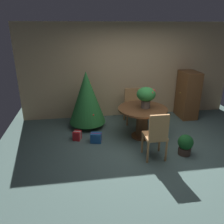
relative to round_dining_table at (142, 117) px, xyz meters
name	(u,v)px	position (x,y,z in m)	size (l,w,h in m)	color
ground_plane	(150,152)	(-0.01, -0.70, -0.51)	(6.60, 6.60, 0.00)	#4C6660
back_wall_panel	(128,71)	(-0.01, 1.50, 0.79)	(6.00, 0.10, 2.60)	tan
round_dining_table	(142,117)	(0.00, 0.00, 0.00)	(1.13, 1.13, 0.73)	brown
flower_vase	(146,95)	(0.07, 0.01, 0.53)	(0.43, 0.43, 0.48)	#665B51
wooden_chair_near	(156,134)	(0.00, -0.97, 0.04)	(0.41, 0.42, 0.99)	#B27F4C
wooden_chair_far	(133,103)	(0.00, 0.96, 0.02)	(0.45, 0.42, 0.92)	#B27F4C
holiday_tree	(87,97)	(-1.24, 0.80, 0.29)	(0.94, 0.94, 1.46)	brown
gift_box_blue	(96,138)	(-1.10, -0.10, -0.40)	(0.27, 0.23, 0.22)	#1E569E
gift_box_red	(77,136)	(-1.52, 0.08, -0.40)	(0.22, 0.22, 0.21)	red
wooden_cabinet	(188,95)	(1.63, 1.06, 0.16)	(0.47, 0.68, 1.32)	brown
potted_plant	(185,144)	(0.67, -0.89, -0.28)	(0.31, 0.31, 0.44)	#4C382D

